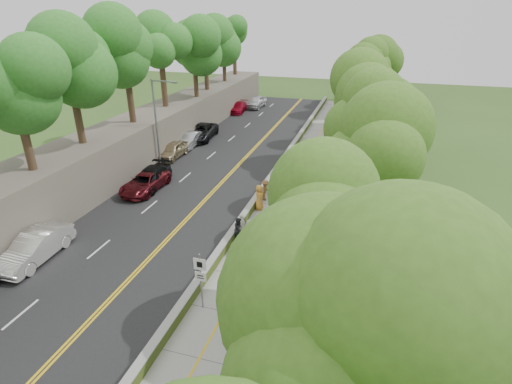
# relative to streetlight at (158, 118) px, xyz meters

# --- Properties ---
(ground) EXTENTS (140.00, 140.00, 0.00)m
(ground) POSITION_rel_streetlight_xyz_m (10.46, -14.00, -4.64)
(ground) COLOR #33511E
(ground) RESTS_ON ground
(road) EXTENTS (11.20, 66.00, 0.04)m
(road) POSITION_rel_streetlight_xyz_m (5.06, 1.00, -4.62)
(road) COLOR black
(road) RESTS_ON ground
(sidewalk) EXTENTS (4.20, 66.00, 0.05)m
(sidewalk) POSITION_rel_streetlight_xyz_m (13.01, 1.00, -4.61)
(sidewalk) COLOR gray
(sidewalk) RESTS_ON ground
(jersey_barrier) EXTENTS (0.42, 66.00, 0.60)m
(jersey_barrier) POSITION_rel_streetlight_xyz_m (10.71, 1.00, -4.34)
(jersey_barrier) COLOR #A8DE33
(jersey_barrier) RESTS_ON ground
(rock_embankment) EXTENTS (5.00, 66.00, 4.00)m
(rock_embankment) POSITION_rel_streetlight_xyz_m (-3.04, 1.00, -2.64)
(rock_embankment) COLOR #595147
(rock_embankment) RESTS_ON ground
(chainlink_fence) EXTENTS (0.04, 66.00, 2.00)m
(chainlink_fence) POSITION_rel_streetlight_xyz_m (15.11, 1.00, -3.64)
(chainlink_fence) COLOR slate
(chainlink_fence) RESTS_ON ground
(trees_embankment) EXTENTS (6.40, 66.00, 13.00)m
(trees_embankment) POSITION_rel_streetlight_xyz_m (-2.54, 1.00, 5.86)
(trees_embankment) COLOR #39882C
(trees_embankment) RESTS_ON rock_embankment
(trees_fenceside) EXTENTS (7.00, 66.00, 14.00)m
(trees_fenceside) POSITION_rel_streetlight_xyz_m (17.46, 1.00, 2.36)
(trees_fenceside) COLOR #4D7F26
(trees_fenceside) RESTS_ON ground
(streetlight) EXTENTS (2.52, 0.22, 8.00)m
(streetlight) POSITION_rel_streetlight_xyz_m (0.00, 0.00, 0.00)
(streetlight) COLOR gray
(streetlight) RESTS_ON ground
(signpost) EXTENTS (0.62, 0.09, 3.10)m
(signpost) POSITION_rel_streetlight_xyz_m (11.51, -17.02, -2.68)
(signpost) COLOR gray
(signpost) RESTS_ON sidewalk
(construction_barrel) EXTENTS (0.56, 0.56, 0.92)m
(construction_barrel) POSITION_rel_streetlight_xyz_m (14.62, 6.61, -4.13)
(construction_barrel) COLOR orange
(construction_barrel) RESTS_ON sidewalk
(concrete_block) EXTENTS (1.21, 0.92, 0.80)m
(concrete_block) POSITION_rel_streetlight_xyz_m (14.76, -18.00, -4.19)
(concrete_block) COLOR slate
(concrete_block) RESTS_ON sidewalk
(car_1) EXTENTS (1.99, 5.10, 1.65)m
(car_1) POSITION_rel_streetlight_xyz_m (0.52, -15.96, -3.77)
(car_1) COLOR white
(car_1) RESTS_ON road
(car_2) EXTENTS (2.41, 5.12, 1.42)m
(car_2) POSITION_rel_streetlight_xyz_m (1.46, -5.48, -3.89)
(car_2) COLOR maroon
(car_2) RESTS_ON road
(car_3) EXTENTS (2.50, 5.33, 1.50)m
(car_3) POSITION_rel_streetlight_xyz_m (1.46, -4.58, -3.85)
(car_3) COLOR black
(car_3) RESTS_ON road
(car_4) EXTENTS (1.90, 4.54, 1.54)m
(car_4) POSITION_rel_streetlight_xyz_m (-0.14, 2.34, -3.83)
(car_4) COLOR tan
(car_4) RESTS_ON road
(car_5) EXTENTS (1.69, 4.54, 1.48)m
(car_5) POSITION_rel_streetlight_xyz_m (-0.04, 6.12, -3.86)
(car_5) COLOR #9EA1A4
(car_5) RESTS_ON road
(car_6) EXTENTS (3.29, 6.15, 1.64)m
(car_6) POSITION_rel_streetlight_xyz_m (-0.01, 8.93, -3.78)
(car_6) COLOR black
(car_6) RESTS_ON road
(car_7) EXTENTS (2.31, 4.89, 1.38)m
(car_7) POSITION_rel_streetlight_xyz_m (-0.14, 22.29, -3.91)
(car_7) COLOR maroon
(car_7) RESTS_ON road
(car_8) EXTENTS (2.37, 5.05, 1.67)m
(car_8) POSITION_rel_streetlight_xyz_m (1.46, 25.91, -3.76)
(car_8) COLOR silver
(car_8) RESTS_ON road
(painter_0) EXTENTS (0.83, 1.06, 1.92)m
(painter_0) POSITION_rel_streetlight_xyz_m (11.21, -6.00, -3.63)
(painter_0) COLOR gold
(painter_0) RESTS_ON sidewalk
(painter_1) EXTENTS (0.38, 0.57, 1.55)m
(painter_1) POSITION_rel_streetlight_xyz_m (11.21, -9.94, -3.81)
(painter_1) COLOR beige
(painter_1) RESTS_ON sidewalk
(painter_2) EXTENTS (0.66, 0.82, 1.61)m
(painter_2) POSITION_rel_streetlight_xyz_m (11.21, -10.57, -3.78)
(painter_2) COLOR black
(painter_2) RESTS_ON sidewalk
(painter_3) EXTENTS (0.64, 1.08, 1.64)m
(painter_3) POSITION_rel_streetlight_xyz_m (11.21, -4.37, -3.77)
(painter_3) COLOR brown
(painter_3) RESTS_ON sidewalk
(person_far) EXTENTS (1.19, 0.85, 1.88)m
(person_far) POSITION_rel_streetlight_xyz_m (13.54, 5.61, -3.65)
(person_far) COLOR black
(person_far) RESTS_ON sidewalk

